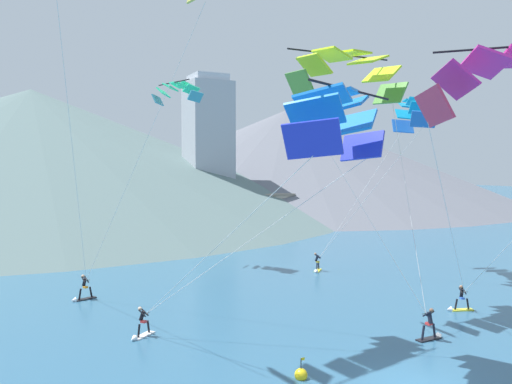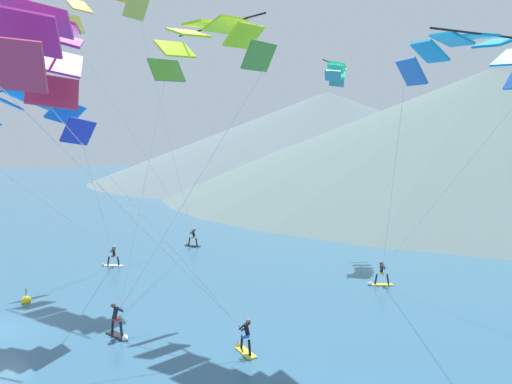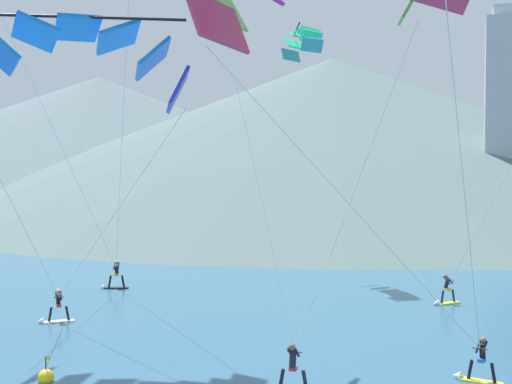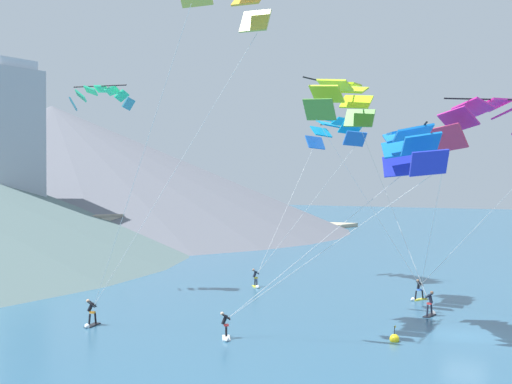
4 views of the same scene
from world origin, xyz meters
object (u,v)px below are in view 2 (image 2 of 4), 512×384
at_px(kitesurfer_near_trail, 119,326).
at_px(parafoil_kite_near_trail, 208,43).
at_px(kitesurfer_far_right, 191,240).
at_px(parafoil_kite_far_left, 41,48).
at_px(kitesurfer_far_left, 244,342).
at_px(race_marker_buoy, 26,300).
at_px(parafoil_kite_far_right, 102,0).
at_px(parafoil_kite_distant_high_outer, 337,71).
at_px(kitesurfer_near_lead, 378,278).
at_px(kitesurfer_mid_center, 111,260).
at_px(parafoil_kite_near_lead, 473,54).
at_px(parafoil_kite_mid_center, 24,112).

height_order(kitesurfer_near_trail, parafoil_kite_near_trail, parafoil_kite_near_trail).
bearing_deg(kitesurfer_far_right, parafoil_kite_far_left, -50.30).
bearing_deg(kitesurfer_far_left, race_marker_buoy, -163.46).
height_order(parafoil_kite_near_trail, parafoil_kite_far_right, parafoil_kite_far_right).
bearing_deg(parafoil_kite_far_right, race_marker_buoy, -58.63).
xyz_separation_m(parafoil_kite_far_left, parafoil_kite_distant_high_outer, (-7.04, 29.25, 2.96)).
height_order(kitesurfer_far_left, race_marker_buoy, kitesurfer_far_left).
bearing_deg(kitesurfer_near_trail, kitesurfer_far_right, 133.20).
height_order(kitesurfer_near_lead, kitesurfer_mid_center, kitesurfer_near_lead).
bearing_deg(parafoil_kite_far_right, kitesurfer_far_right, 100.44).
relative_size(kitesurfer_mid_center, parafoil_kite_distant_high_outer, 0.32).
bearing_deg(kitesurfer_mid_center, kitesurfer_near_trail, -27.62).
distance_m(kitesurfer_mid_center, kitesurfer_far_left, 19.52).
height_order(kitesurfer_near_lead, kitesurfer_far_right, kitesurfer_far_right).
bearing_deg(race_marker_buoy, parafoil_kite_far_left, -14.92).
relative_size(kitesurfer_near_lead, parafoil_kite_near_trail, 0.11).
bearing_deg(parafoil_kite_near_lead, parafoil_kite_far_right, -166.00).
height_order(kitesurfer_far_right, race_marker_buoy, kitesurfer_far_right).
height_order(kitesurfer_near_lead, parafoil_kite_far_left, parafoil_kite_far_left).
distance_m(parafoil_kite_near_trail, parafoil_kite_far_left, 10.51).
xyz_separation_m(kitesurfer_near_trail, parafoil_kite_near_lead, (11.26, 13.18, 13.19)).
bearing_deg(parafoil_kite_far_left, parafoil_kite_near_trail, 101.60).
xyz_separation_m(kitesurfer_far_right, parafoil_kite_near_lead, (26.62, -3.17, 13.21)).
height_order(kitesurfer_near_trail, parafoil_kite_far_left, parafoil_kite_far_left).
xyz_separation_m(kitesurfer_far_right, parafoil_kite_distant_high_outer, (9.68, 9.12, 15.49)).
distance_m(kitesurfer_near_trail, parafoil_kite_near_lead, 21.78).
bearing_deg(parafoil_kite_near_trail, parafoil_kite_far_left, -78.40).
distance_m(kitesurfer_far_left, parafoil_kite_distant_high_outer, 29.45).
xyz_separation_m(kitesurfer_far_left, parafoil_kite_mid_center, (-12.70, -4.48, 10.67)).
bearing_deg(parafoil_kite_distant_high_outer, parafoil_kite_far_left, -76.47).
relative_size(kitesurfer_far_right, parafoil_kite_near_trail, 0.12).
bearing_deg(kitesurfer_near_lead, parafoil_kite_near_trail, -114.19).
height_order(kitesurfer_near_lead, race_marker_buoy, kitesurfer_near_lead).
xyz_separation_m(kitesurfer_far_right, parafoil_kite_mid_center, (8.16, -17.71, 10.58)).
bearing_deg(parafoil_kite_distant_high_outer, kitesurfer_near_trail, -77.43).
bearing_deg(parafoil_kite_far_left, kitesurfer_near_trail, 109.78).
bearing_deg(parafoil_kite_near_lead, parafoil_kite_far_left, -120.28).
xyz_separation_m(kitesurfer_near_trail, kitesurfer_far_right, (-15.36, 16.35, -0.01)).
xyz_separation_m(kitesurfer_far_left, parafoil_kite_distant_high_outer, (-11.18, 22.35, 15.58)).
bearing_deg(kitesurfer_near_trail, kitesurfer_mid_center, 152.38).
relative_size(kitesurfer_far_left, parafoil_kite_near_trail, 0.12).
xyz_separation_m(parafoil_kite_mid_center, parafoil_kite_far_left, (8.56, -2.42, 1.95)).
xyz_separation_m(kitesurfer_near_lead, parafoil_kite_near_lead, (7.19, -3.81, 13.27)).
bearing_deg(race_marker_buoy, kitesurfer_mid_center, 120.79).
height_order(parafoil_kite_near_trail, parafoil_kite_far_left, parafoil_kite_near_trail).
relative_size(kitesurfer_near_trail, kitesurfer_far_right, 1.01).
height_order(kitesurfer_far_left, parafoil_kite_near_lead, parafoil_kite_near_lead).
height_order(kitesurfer_near_lead, parafoil_kite_mid_center, parafoil_kite_mid_center).
xyz_separation_m(kitesurfer_far_left, parafoil_kite_far_right, (-19.13, 3.85, 19.64)).
xyz_separation_m(kitesurfer_far_left, race_marker_buoy, (-14.21, -4.22, -0.28)).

